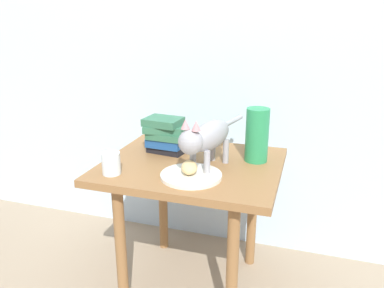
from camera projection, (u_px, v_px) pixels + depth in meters
name	position (u px, v px, depth m)	size (l,w,h in m)	color
ground_plane	(192.00, 281.00, 1.75)	(6.00, 6.00, 0.00)	gray
back_panel	(219.00, 27.00, 1.78)	(4.00, 0.04, 2.20)	silver
side_table	(192.00, 182.00, 1.60)	(0.71, 0.60, 0.58)	olive
plate	(191.00, 176.00, 1.42)	(0.23, 0.23, 0.01)	silver
bread_roll	(189.00, 168.00, 1.41)	(0.08, 0.06, 0.05)	#E0BC7A
cat	(207.00, 137.00, 1.45)	(0.15, 0.47, 0.23)	#99999E
book_stack	(166.00, 135.00, 1.67)	(0.19, 0.15, 0.15)	black
green_vase	(257.00, 135.00, 1.55)	(0.09, 0.09, 0.22)	#288C51
candle_jar	(111.00, 164.00, 1.44)	(0.07, 0.07, 0.08)	silver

